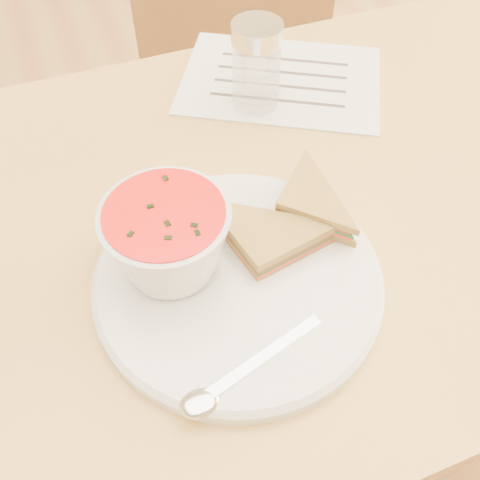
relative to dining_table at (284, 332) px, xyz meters
name	(u,v)px	position (x,y,z in m)	size (l,w,h in m)	color
floor	(274,409)	(0.00, 0.00, -0.38)	(5.00, 6.00, 0.01)	#9C6538
dining_table	(284,332)	(0.00, 0.00, 0.00)	(1.00, 0.70, 0.75)	#A17232
chair_far	(241,109)	(0.10, 0.47, 0.13)	(0.45, 0.45, 1.01)	brown
plate	(238,280)	(-0.13, -0.11, 0.38)	(0.31, 0.31, 0.02)	silver
soup_bowl	(169,243)	(-0.19, -0.07, 0.44)	(0.13, 0.13, 0.09)	silver
sandwich_half_a	(258,276)	(-0.11, -0.13, 0.41)	(0.11, 0.11, 0.03)	olive
sandwich_half_b	(275,212)	(-0.07, -0.06, 0.42)	(0.10, 0.10, 0.03)	olive
spoon	(248,368)	(-0.16, -0.21, 0.40)	(0.19, 0.04, 0.01)	silver
paper_menu	(281,80)	(0.06, 0.22, 0.38)	(0.30, 0.22, 0.00)	silver
condiment_shaker	(256,67)	(0.01, 0.18, 0.44)	(0.07, 0.07, 0.12)	silver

